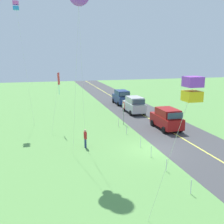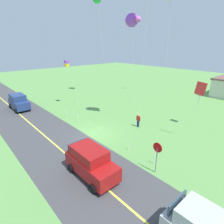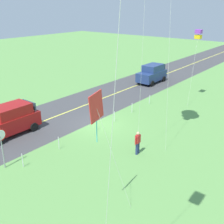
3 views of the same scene
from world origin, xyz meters
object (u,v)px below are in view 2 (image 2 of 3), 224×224
kite_yellow_high (67,63)px  kite_pink_drift (132,20)px  stop_sign (157,152)px  kite_blue_mid (200,90)px  person_adult_near (138,120)px  car_parked_west_far (19,102)px  car_suv_foreground (91,162)px

kite_yellow_high → kite_pink_drift: kite_pink_drift is taller
stop_sign → kite_blue_mid: bearing=94.4°
person_adult_near → kite_pink_drift: kite_pink_drift is taller
car_parked_west_far → kite_yellow_high: 9.18m
stop_sign → kite_blue_mid: 7.87m
person_adult_near → kite_pink_drift: bearing=-68.1°
stop_sign → car_suv_foreground: bearing=-127.7°
car_suv_foreground → stop_sign: stop_sign is taller
car_suv_foreground → kite_yellow_high: 18.60m
car_parked_west_far → person_adult_near: size_ratio=2.75×
car_parked_west_far → person_adult_near: bearing=27.9°
car_suv_foreground → kite_pink_drift: 15.27m
person_adult_near → kite_blue_mid: bearing=142.5°
kite_pink_drift → car_parked_west_far: bearing=-147.3°
car_parked_west_far → kite_blue_mid: kite_blue_mid is taller
stop_sign → kite_pink_drift: (-8.34, 5.87, 9.84)m
person_adult_near → kite_blue_mid: (5.82, 1.68, 4.42)m
kite_yellow_high → stop_sign: bearing=-10.4°
stop_sign → kite_pink_drift: 14.17m
person_adult_near → kite_blue_mid: size_ratio=0.27×
kite_blue_mid → kite_pink_drift: 10.13m
stop_sign → person_adult_near: (-6.36, 5.35, -0.94)m
kite_pink_drift → kite_yellow_high: bearing=-167.8°
car_suv_foreground → car_parked_west_far: (-19.44, 0.69, 0.00)m
car_suv_foreground → kite_pink_drift: (-5.37, 9.72, 10.49)m
kite_yellow_high → car_parked_west_far: bearing=-115.8°
car_parked_west_far → stop_sign: (22.41, 3.16, 0.65)m
car_suv_foreground → stop_sign: bearing=52.3°
car_parked_west_far → kite_pink_drift: (14.07, 9.03, 10.49)m
kite_blue_mid → kite_pink_drift: bearing=-171.5°
car_suv_foreground → car_parked_west_far: bearing=178.0°
car_parked_west_far → kite_yellow_high: size_ratio=0.63×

